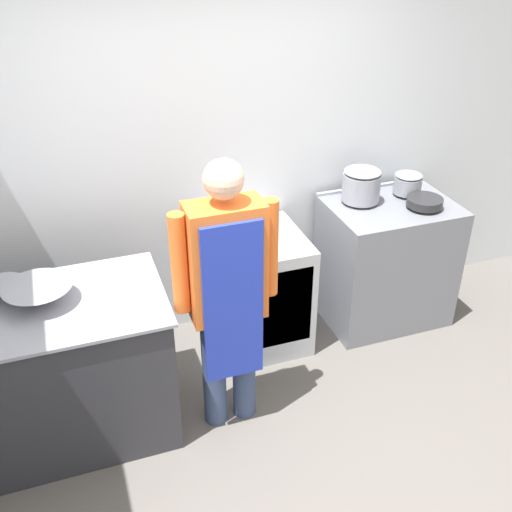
{
  "coord_description": "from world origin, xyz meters",
  "views": [
    {
      "loc": [
        -0.97,
        -2.05,
        2.78
      ],
      "look_at": [
        0.05,
        0.89,
        0.94
      ],
      "focal_mm": 42.0,
      "sensor_mm": 36.0,
      "label": 1
    }
  ],
  "objects_px": {
    "fridge_unit": "(260,290)",
    "stock_pot": "(361,184)",
    "mixing_bowl": "(39,295)",
    "stove": "(386,262)",
    "person_cook": "(227,287)",
    "saute_pan": "(425,202)",
    "sauce_pot": "(408,183)"
  },
  "relations": [
    {
      "from": "fridge_unit",
      "to": "stock_pot",
      "type": "height_order",
      "value": "stock_pot"
    },
    {
      "from": "mixing_bowl",
      "to": "stock_pot",
      "type": "height_order",
      "value": "stock_pot"
    },
    {
      "from": "stove",
      "to": "person_cook",
      "type": "height_order",
      "value": "person_cook"
    },
    {
      "from": "fridge_unit",
      "to": "saute_pan",
      "type": "xyz_separation_m",
      "value": [
        1.17,
        -0.14,
        0.57
      ]
    },
    {
      "from": "mixing_bowl",
      "to": "fridge_unit",
      "type": "bearing_deg",
      "value": 16.74
    },
    {
      "from": "stove",
      "to": "saute_pan",
      "type": "xyz_separation_m",
      "value": [
        0.18,
        -0.11,
        0.52
      ]
    },
    {
      "from": "stove",
      "to": "sauce_pot",
      "type": "xyz_separation_m",
      "value": [
        0.18,
        0.12,
        0.56
      ]
    },
    {
      "from": "person_cook",
      "to": "saute_pan",
      "type": "distance_m",
      "value": 1.69
    },
    {
      "from": "person_cook",
      "to": "saute_pan",
      "type": "height_order",
      "value": "person_cook"
    },
    {
      "from": "stove",
      "to": "saute_pan",
      "type": "height_order",
      "value": "saute_pan"
    },
    {
      "from": "fridge_unit",
      "to": "person_cook",
      "type": "height_order",
      "value": "person_cook"
    },
    {
      "from": "person_cook",
      "to": "mixing_bowl",
      "type": "height_order",
      "value": "person_cook"
    },
    {
      "from": "sauce_pot",
      "to": "stove",
      "type": "bearing_deg",
      "value": -146.99
    },
    {
      "from": "person_cook",
      "to": "mixing_bowl",
      "type": "bearing_deg",
      "value": 165.29
    },
    {
      "from": "fridge_unit",
      "to": "saute_pan",
      "type": "height_order",
      "value": "saute_pan"
    },
    {
      "from": "sauce_pot",
      "to": "fridge_unit",
      "type": "bearing_deg",
      "value": -175.54
    },
    {
      "from": "fridge_unit",
      "to": "saute_pan",
      "type": "distance_m",
      "value": 1.3
    },
    {
      "from": "mixing_bowl",
      "to": "sauce_pot",
      "type": "xyz_separation_m",
      "value": [
        2.58,
        0.52,
        0.07
      ]
    },
    {
      "from": "mixing_bowl",
      "to": "saute_pan",
      "type": "bearing_deg",
      "value": 6.31
    },
    {
      "from": "mixing_bowl",
      "to": "saute_pan",
      "type": "height_order",
      "value": "mixing_bowl"
    },
    {
      "from": "stove",
      "to": "fridge_unit",
      "type": "xyz_separation_m",
      "value": [
        -0.99,
        0.03,
        -0.05
      ]
    },
    {
      "from": "sauce_pot",
      "to": "mixing_bowl",
      "type": "bearing_deg",
      "value": -168.69
    },
    {
      "from": "person_cook",
      "to": "mixing_bowl",
      "type": "relative_size",
      "value": 4.59
    },
    {
      "from": "stove",
      "to": "stock_pot",
      "type": "distance_m",
      "value": 0.65
    },
    {
      "from": "person_cook",
      "to": "saute_pan",
      "type": "xyz_separation_m",
      "value": [
        1.6,
        0.54,
        0.02
      ]
    },
    {
      "from": "mixing_bowl",
      "to": "sauce_pot",
      "type": "relative_size",
      "value": 1.85
    },
    {
      "from": "fridge_unit",
      "to": "mixing_bowl",
      "type": "height_order",
      "value": "mixing_bowl"
    },
    {
      "from": "fridge_unit",
      "to": "sauce_pot",
      "type": "height_order",
      "value": "sauce_pot"
    },
    {
      "from": "mixing_bowl",
      "to": "saute_pan",
      "type": "relative_size",
      "value": 1.48
    },
    {
      "from": "mixing_bowl",
      "to": "stove",
      "type": "bearing_deg",
      "value": 9.45
    },
    {
      "from": "fridge_unit",
      "to": "sauce_pot",
      "type": "xyz_separation_m",
      "value": [
        1.17,
        0.09,
        0.62
      ]
    },
    {
      "from": "mixing_bowl",
      "to": "sauce_pot",
      "type": "bearing_deg",
      "value": 11.31
    }
  ]
}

